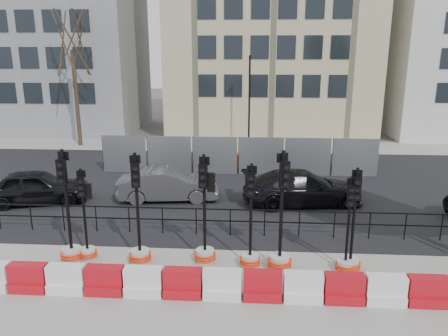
# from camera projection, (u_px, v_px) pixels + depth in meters

# --- Properties ---
(ground) EXTENTS (120.00, 120.00, 0.00)m
(ground) POSITION_uv_depth(u_px,v_px,m) (228.00, 251.00, 14.26)
(ground) COLOR #51514C
(ground) RESTS_ON ground
(sidewalk_near) EXTENTS (40.00, 6.00, 0.02)m
(sidewalk_near) POSITION_uv_depth(u_px,v_px,m) (222.00, 302.00, 11.37)
(sidewalk_near) COLOR gray
(sidewalk_near) RESTS_ON ground
(road) EXTENTS (40.00, 14.00, 0.03)m
(road) POSITION_uv_depth(u_px,v_px,m) (236.00, 186.00, 20.99)
(road) COLOR black
(road) RESTS_ON ground
(sidewalk_far) EXTENTS (40.00, 4.00, 0.02)m
(sidewalk_far) POSITION_uv_depth(u_px,v_px,m) (241.00, 146.00, 29.66)
(sidewalk_far) COLOR gray
(sidewalk_far) RESTS_ON ground
(building_grey) EXTENTS (11.00, 9.06, 14.00)m
(building_grey) POSITION_uv_depth(u_px,v_px,m) (67.00, 41.00, 34.45)
(building_grey) COLOR gray
(building_grey) RESTS_ON ground
(building_cream) EXTENTS (15.00, 10.06, 18.00)m
(building_cream) POSITION_uv_depth(u_px,v_px,m) (271.00, 13.00, 32.92)
(building_cream) COLOR #BFB68B
(building_cream) RESTS_ON ground
(kerb_railing) EXTENTS (18.00, 0.04, 1.00)m
(kerb_railing) POSITION_uv_depth(u_px,v_px,m) (230.00, 217.00, 15.23)
(kerb_railing) COLOR black
(kerb_railing) RESTS_ON ground
(heras_fencing) EXTENTS (14.33, 1.72, 2.00)m
(heras_fencing) POSITION_uv_depth(u_px,v_px,m) (249.00, 159.00, 23.55)
(heras_fencing) COLOR gray
(heras_fencing) RESTS_ON ground
(lamp_post_far) EXTENTS (0.12, 0.56, 6.00)m
(lamp_post_far) POSITION_uv_depth(u_px,v_px,m) (249.00, 100.00, 27.80)
(lamp_post_far) COLOR black
(lamp_post_far) RESTS_ON ground
(tree_bare_far) EXTENTS (2.00, 2.00, 9.00)m
(tree_bare_far) POSITION_uv_depth(u_px,v_px,m) (72.00, 44.00, 28.11)
(tree_bare_far) COLOR #473828
(tree_bare_far) RESTS_ON ground
(barrier_row) EXTENTS (15.70, 0.50, 0.80)m
(barrier_row) POSITION_uv_depth(u_px,v_px,m) (222.00, 285.00, 11.47)
(barrier_row) COLOR red
(barrier_row) RESTS_ON ground
(traffic_signal_a) EXTENTS (0.70, 0.70, 3.56)m
(traffic_signal_a) POSITION_uv_depth(u_px,v_px,m) (70.00, 239.00, 13.37)
(traffic_signal_a) COLOR beige
(traffic_signal_a) RESTS_ON ground
(traffic_signal_b) EXTENTS (0.58, 0.58, 2.94)m
(traffic_signal_b) POSITION_uv_depth(u_px,v_px,m) (87.00, 238.00, 13.52)
(traffic_signal_b) COLOR beige
(traffic_signal_b) RESTS_ON ground
(traffic_signal_c) EXTENTS (0.69, 0.69, 3.48)m
(traffic_signal_c) POSITION_uv_depth(u_px,v_px,m) (139.00, 241.00, 13.26)
(traffic_signal_c) COLOR beige
(traffic_signal_c) RESTS_ON ground
(traffic_signal_d) EXTENTS (0.67, 0.67, 3.42)m
(traffic_signal_d) POSITION_uv_depth(u_px,v_px,m) (205.00, 238.00, 13.29)
(traffic_signal_d) COLOR beige
(traffic_signal_d) RESTS_ON ground
(traffic_signal_e) EXTENTS (0.64, 0.64, 3.23)m
(traffic_signal_e) POSITION_uv_depth(u_px,v_px,m) (250.00, 246.00, 13.03)
(traffic_signal_e) COLOR beige
(traffic_signal_e) RESTS_ON ground
(traffic_signal_f) EXTENTS (0.72, 0.72, 3.64)m
(traffic_signal_f) POSITION_uv_depth(u_px,v_px,m) (281.00, 242.00, 12.83)
(traffic_signal_f) COLOR beige
(traffic_signal_f) RESTS_ON ground
(traffic_signal_g) EXTENTS (0.58, 0.58, 2.95)m
(traffic_signal_g) POSITION_uv_depth(u_px,v_px,m) (346.00, 253.00, 12.74)
(traffic_signal_g) COLOR beige
(traffic_signal_g) RESTS_ON ground
(traffic_signal_h) EXTENTS (0.62, 0.62, 3.17)m
(traffic_signal_h) POSITION_uv_depth(u_px,v_px,m) (351.00, 250.00, 12.81)
(traffic_signal_h) COLOR beige
(traffic_signal_h) RESTS_ON ground
(car_a) EXTENTS (3.82, 5.15, 1.47)m
(car_a) POSITION_uv_depth(u_px,v_px,m) (36.00, 187.00, 18.46)
(car_a) COLOR black
(car_a) RESTS_ON ground
(car_b) EXTENTS (2.58, 4.66, 1.41)m
(car_b) POSITION_uv_depth(u_px,v_px,m) (168.00, 185.00, 18.86)
(car_b) COLOR #414145
(car_b) RESTS_ON ground
(car_c) EXTENTS (3.63, 5.66, 1.45)m
(car_c) POSITION_uv_depth(u_px,v_px,m) (302.00, 188.00, 18.37)
(car_c) COLOR black
(car_c) RESTS_ON ground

